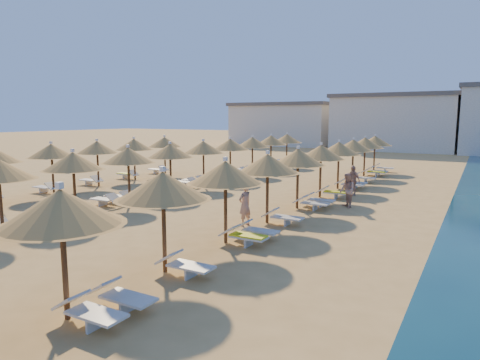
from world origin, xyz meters
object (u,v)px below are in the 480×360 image
Objects in this scene: beachgoer_a at (245,205)px; beachgoer_c at (353,180)px; parasol_row_east at (284,161)px; beachgoer_b at (347,190)px; parasol_row_west at (150,154)px.

beachgoer_a reaches higher than beachgoer_c.
parasol_row_east is 3.89m from beachgoer_b.
beachgoer_b is 0.98× the size of beachgoer_a.
beachgoer_c is at bearing 35.28° from parasol_row_west.
parasol_row_east is 23.09× the size of beachgoer_b.
beachgoer_a is 1.02× the size of beachgoer_c.
beachgoer_a is at bearing -102.68° from parasol_row_east.
parasol_row_west is 23.09× the size of beachgoer_b.
parasol_row_west is at bearing 180.00° from parasol_row_east.
beachgoer_a is at bearing -19.54° from parasol_row_west.
beachgoer_a is (-2.57, -5.43, 0.02)m from beachgoer_b.
parasol_row_west reaches higher than beachgoer_a.
beachgoer_b is (2.01, 2.94, -1.56)m from parasol_row_east.
beachgoer_a is at bearing -63.36° from beachgoer_b.
parasol_row_west is 10.17m from beachgoer_b.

